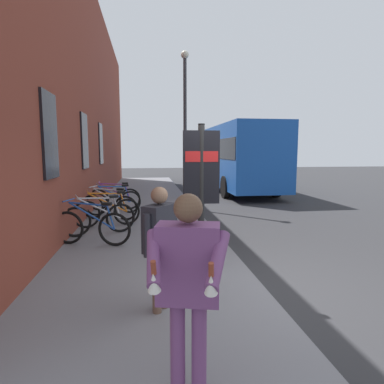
{
  "coord_description": "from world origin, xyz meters",
  "views": [
    {
      "loc": [
        -4.44,
        1.71,
        2.12
      ],
      "look_at": [
        2.32,
        0.75,
        1.25
      ],
      "focal_mm": 30.37,
      "sensor_mm": 36.0,
      "label": 1
    }
  ],
  "objects_px": {
    "bicycle_mid_rack": "(109,206)",
    "tourist_with_hotdogs": "(188,277)",
    "city_bus": "(232,154)",
    "street_lamp": "(185,116)",
    "bicycle_under_window": "(99,219)",
    "transit_info_sign": "(201,177)",
    "bicycle_by_door": "(114,198)",
    "bicycle_leaning_wall": "(107,212)",
    "bicycle_far_end": "(91,227)",
    "bicycle_beside_lamp": "(114,202)",
    "pedestrian_near_bus": "(160,236)"
  },
  "relations": [
    {
      "from": "bicycle_under_window",
      "to": "transit_info_sign",
      "type": "bearing_deg",
      "value": -146.99
    },
    {
      "from": "city_bus",
      "to": "street_lamp",
      "type": "bearing_deg",
      "value": 150.31
    },
    {
      "from": "bicycle_under_window",
      "to": "bicycle_beside_lamp",
      "type": "bearing_deg",
      "value": -2.58
    },
    {
      "from": "bicycle_beside_lamp",
      "to": "street_lamp",
      "type": "distance_m",
      "value": 3.96
    },
    {
      "from": "bicycle_mid_rack",
      "to": "city_bus",
      "type": "xyz_separation_m",
      "value": [
        7.91,
        -5.8,
        1.41
      ]
    },
    {
      "from": "bicycle_far_end",
      "to": "city_bus",
      "type": "height_order",
      "value": "city_bus"
    },
    {
      "from": "bicycle_leaning_wall",
      "to": "bicycle_mid_rack",
      "type": "xyz_separation_m",
      "value": [
        0.88,
        0.05,
        0.0
      ]
    },
    {
      "from": "bicycle_by_door",
      "to": "tourist_with_hotdogs",
      "type": "relative_size",
      "value": 1.05
    },
    {
      "from": "city_bus",
      "to": "tourist_with_hotdogs",
      "type": "distance_m",
      "value": 15.77
    },
    {
      "from": "bicycle_mid_rack",
      "to": "tourist_with_hotdogs",
      "type": "height_order",
      "value": "tourist_with_hotdogs"
    },
    {
      "from": "bicycle_far_end",
      "to": "transit_info_sign",
      "type": "xyz_separation_m",
      "value": [
        -2.14,
        -2.0,
        1.21
      ]
    },
    {
      "from": "pedestrian_near_bus",
      "to": "street_lamp",
      "type": "height_order",
      "value": "street_lamp"
    },
    {
      "from": "bicycle_under_window",
      "to": "bicycle_beside_lamp",
      "type": "relative_size",
      "value": 1.0
    },
    {
      "from": "tourist_with_hotdogs",
      "to": "bicycle_under_window",
      "type": "bearing_deg",
      "value": 14.73
    },
    {
      "from": "bicycle_by_door",
      "to": "transit_info_sign",
      "type": "relative_size",
      "value": 0.74
    },
    {
      "from": "bicycle_beside_lamp",
      "to": "bicycle_by_door",
      "type": "height_order",
      "value": "same"
    },
    {
      "from": "bicycle_under_window",
      "to": "street_lamp",
      "type": "bearing_deg",
      "value": -33.44
    },
    {
      "from": "bicycle_leaning_wall",
      "to": "city_bus",
      "type": "height_order",
      "value": "city_bus"
    },
    {
      "from": "bicycle_by_door",
      "to": "city_bus",
      "type": "height_order",
      "value": "city_bus"
    },
    {
      "from": "bicycle_under_window",
      "to": "bicycle_by_door",
      "type": "distance_m",
      "value": 3.34
    },
    {
      "from": "bicycle_far_end",
      "to": "bicycle_beside_lamp",
      "type": "relative_size",
      "value": 1.0
    },
    {
      "from": "bicycle_mid_rack",
      "to": "bicycle_far_end",
      "type": "bearing_deg",
      "value": 178.05
    },
    {
      "from": "tourist_with_hotdogs",
      "to": "bicycle_by_door",
      "type": "bearing_deg",
      "value": 8.96
    },
    {
      "from": "bicycle_under_window",
      "to": "tourist_with_hotdogs",
      "type": "bearing_deg",
      "value": -165.27
    },
    {
      "from": "bicycle_by_door",
      "to": "pedestrian_near_bus",
      "type": "height_order",
      "value": "pedestrian_near_bus"
    },
    {
      "from": "bicycle_under_window",
      "to": "city_bus",
      "type": "height_order",
      "value": "city_bus"
    },
    {
      "from": "city_bus",
      "to": "bicycle_beside_lamp",
      "type": "bearing_deg",
      "value": 141.14
    },
    {
      "from": "bicycle_under_window",
      "to": "bicycle_by_door",
      "type": "height_order",
      "value": "same"
    },
    {
      "from": "bicycle_mid_rack",
      "to": "city_bus",
      "type": "distance_m",
      "value": 9.91
    },
    {
      "from": "bicycle_beside_lamp",
      "to": "city_bus",
      "type": "height_order",
      "value": "city_bus"
    },
    {
      "from": "bicycle_far_end",
      "to": "street_lamp",
      "type": "bearing_deg",
      "value": -28.63
    },
    {
      "from": "bicycle_beside_lamp",
      "to": "bicycle_by_door",
      "type": "bearing_deg",
      "value": 4.45
    },
    {
      "from": "bicycle_under_window",
      "to": "city_bus",
      "type": "bearing_deg",
      "value": -31.23
    },
    {
      "from": "transit_info_sign",
      "to": "street_lamp",
      "type": "height_order",
      "value": "street_lamp"
    },
    {
      "from": "bicycle_leaning_wall",
      "to": "tourist_with_hotdogs",
      "type": "height_order",
      "value": "tourist_with_hotdogs"
    },
    {
      "from": "bicycle_far_end",
      "to": "bicycle_leaning_wall",
      "type": "distance_m",
      "value": 1.73
    },
    {
      "from": "bicycle_by_door",
      "to": "transit_info_sign",
      "type": "xyz_separation_m",
      "value": [
        -6.36,
        -1.91,
        1.21
      ]
    },
    {
      "from": "bicycle_far_end",
      "to": "bicycle_under_window",
      "type": "xyz_separation_m",
      "value": [
        0.88,
        -0.04,
        -0.0
      ]
    },
    {
      "from": "bicycle_mid_rack",
      "to": "street_lamp",
      "type": "relative_size",
      "value": 0.31
    },
    {
      "from": "bicycle_beside_lamp",
      "to": "city_bus",
      "type": "relative_size",
      "value": 0.16
    },
    {
      "from": "bicycle_far_end",
      "to": "transit_info_sign",
      "type": "height_order",
      "value": "transit_info_sign"
    },
    {
      "from": "bicycle_far_end",
      "to": "bicycle_by_door",
      "type": "height_order",
      "value": "same"
    },
    {
      "from": "bicycle_under_window",
      "to": "pedestrian_near_bus",
      "type": "relative_size",
      "value": 1.08
    },
    {
      "from": "bicycle_mid_rack",
      "to": "transit_info_sign",
      "type": "height_order",
      "value": "transit_info_sign"
    },
    {
      "from": "tourist_with_hotdogs",
      "to": "street_lamp",
      "type": "relative_size",
      "value": 0.31
    },
    {
      "from": "transit_info_sign",
      "to": "pedestrian_near_bus",
      "type": "relative_size",
      "value": 1.53
    },
    {
      "from": "bicycle_leaning_wall",
      "to": "bicycle_beside_lamp",
      "type": "xyz_separation_m",
      "value": [
        1.69,
        -0.02,
        0.0
      ]
    },
    {
      "from": "bicycle_under_window",
      "to": "bicycle_mid_rack",
      "type": "relative_size",
      "value": 1.01
    },
    {
      "from": "bicycle_mid_rack",
      "to": "bicycle_by_door",
      "type": "xyz_separation_m",
      "value": [
        1.61,
        -0.0,
        -0.0
      ]
    },
    {
      "from": "bicycle_leaning_wall",
      "to": "city_bus",
      "type": "xyz_separation_m",
      "value": [
        8.8,
        -5.75,
        1.41
      ]
    }
  ]
}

